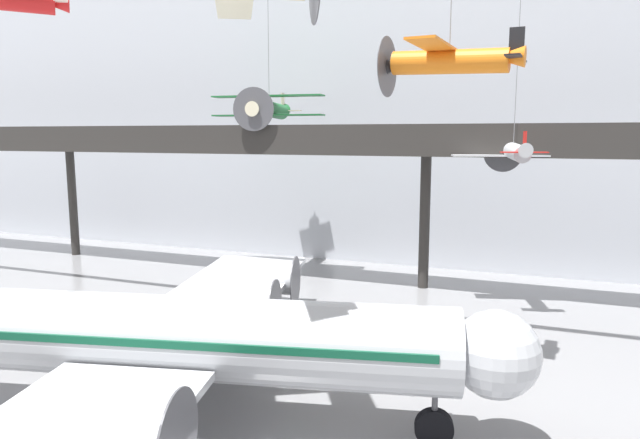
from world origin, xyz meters
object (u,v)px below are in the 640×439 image
object	(u,v)px
suspended_plane_orange_highwing	(449,60)
suspended_plane_silver_racer	(513,151)
airliner_silver_main	(133,337)
suspended_plane_green_biplane	(269,108)

from	to	relation	value
suspended_plane_orange_highwing	suspended_plane_silver_racer	distance (m)	10.96
suspended_plane_orange_highwing	suspended_plane_silver_racer	bearing A→B (deg)	-99.11
suspended_plane_orange_highwing	suspended_plane_silver_racer	world-z (taller)	suspended_plane_orange_highwing
airliner_silver_main	suspended_plane_orange_highwing	distance (m)	16.70
suspended_plane_orange_highwing	suspended_plane_green_biplane	size ratio (longest dim) A/B	0.85
suspended_plane_orange_highwing	suspended_plane_green_biplane	distance (m)	19.45
airliner_silver_main	suspended_plane_silver_racer	distance (m)	23.40
suspended_plane_orange_highwing	suspended_plane_silver_racer	size ratio (longest dim) A/B	0.67
suspended_plane_orange_highwing	suspended_plane_silver_racer	xyz separation A→B (m)	(2.35, 9.90, -4.05)
suspended_plane_orange_highwing	suspended_plane_green_biplane	world-z (taller)	suspended_plane_orange_highwing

